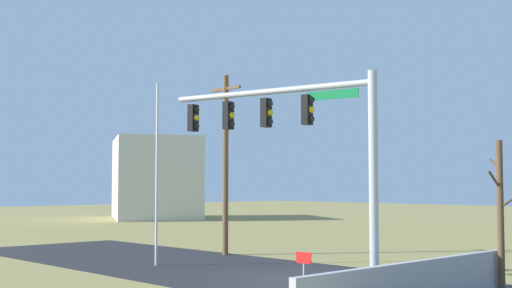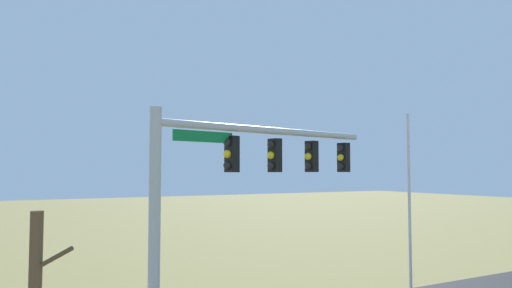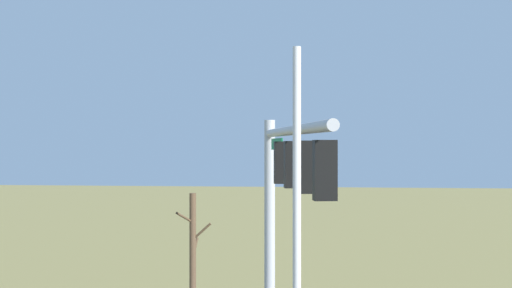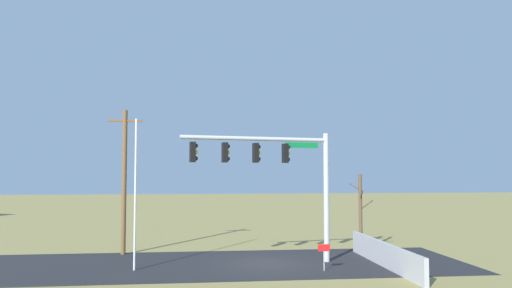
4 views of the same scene
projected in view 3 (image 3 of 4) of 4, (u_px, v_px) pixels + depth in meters
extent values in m
cylinder|color=#B2B5BA|center=(270.00, 245.00, 17.53)|extent=(0.28, 0.28, 6.54)
cylinder|color=#B2B5BA|center=(293.00, 130.00, 13.77)|extent=(7.43, 1.80, 0.20)
cube|color=#0F7238|center=(277.00, 144.00, 16.18)|extent=(1.77, 0.41, 0.28)
cube|color=black|center=(282.00, 163.00, 15.27)|extent=(0.31, 0.40, 0.96)
sphere|color=black|center=(281.00, 149.00, 15.42)|extent=(0.22, 0.22, 0.22)
sphere|color=yellow|center=(281.00, 162.00, 15.42)|extent=(0.22, 0.22, 0.22)
sphere|color=black|center=(281.00, 175.00, 15.42)|extent=(0.22, 0.22, 0.22)
cube|color=black|center=(293.00, 165.00, 13.72)|extent=(0.31, 0.40, 0.96)
sphere|color=black|center=(292.00, 150.00, 13.87)|extent=(0.22, 0.22, 0.22)
sphere|color=yellow|center=(292.00, 164.00, 13.87)|extent=(0.22, 0.22, 0.22)
sphere|color=black|center=(292.00, 179.00, 13.87)|extent=(0.22, 0.22, 0.22)
cube|color=black|center=(307.00, 167.00, 12.17)|extent=(0.31, 0.40, 0.96)
sphere|color=black|center=(306.00, 150.00, 12.32)|extent=(0.22, 0.22, 0.22)
sphere|color=yellow|center=(306.00, 167.00, 12.32)|extent=(0.22, 0.22, 0.22)
sphere|color=black|center=(306.00, 183.00, 12.32)|extent=(0.22, 0.22, 0.22)
cube|color=black|center=(325.00, 170.00, 10.62)|extent=(0.31, 0.40, 0.96)
sphere|color=black|center=(323.00, 151.00, 10.77)|extent=(0.22, 0.22, 0.22)
sphere|color=yellow|center=(323.00, 170.00, 10.77)|extent=(0.22, 0.22, 0.22)
sphere|color=black|center=(323.00, 189.00, 10.76)|extent=(0.22, 0.22, 0.22)
cylinder|color=brown|center=(193.00, 266.00, 20.45)|extent=(0.20, 0.20, 4.42)
cylinder|color=brown|center=(195.00, 248.00, 20.81)|extent=(0.78, 0.07, 0.57)
cylinder|color=brown|center=(185.00, 218.00, 20.24)|extent=(0.54, 0.47, 0.39)
cylinder|color=brown|center=(202.00, 232.00, 20.39)|extent=(0.12, 0.61, 0.55)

